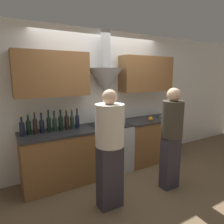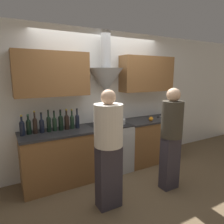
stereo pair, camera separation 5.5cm
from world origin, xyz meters
The scene contains 21 objects.
ground_plane centered at (0.00, 0.00, 0.00)m, with size 12.00×12.00×0.00m, color brown.
wall_back centered at (0.00, 0.59, 1.47)m, with size 8.40×0.62×2.60m.
counter_left centered at (-0.95, 0.33, 0.45)m, with size 1.19×0.62×0.89m.
counter_right centered at (0.96, 0.33, 0.45)m, with size 1.20×0.62×0.89m.
stove_range centered at (0.00, 0.33, 0.45)m, with size 0.73×0.60×0.89m.
wine_bottle_0 centered at (-1.46, 0.37, 1.02)m, with size 0.08×0.08×0.31m.
wine_bottle_1 centered at (-1.36, 0.40, 1.02)m, with size 0.08×0.08×0.31m.
wine_bottle_2 centered at (-1.27, 0.39, 1.03)m, with size 0.07×0.07×0.36m.
wine_bottle_3 centered at (-1.17, 0.40, 1.01)m, with size 0.07×0.07×0.32m.
wine_bottle_4 centered at (-1.07, 0.38, 1.03)m, with size 0.07×0.07×0.36m.
wine_bottle_5 centered at (-0.97, 0.39, 1.02)m, with size 0.07×0.07×0.33m.
wine_bottle_6 centered at (-0.87, 0.38, 1.03)m, with size 0.08×0.08×0.34m.
wine_bottle_7 centered at (-0.77, 0.39, 1.03)m, with size 0.08×0.08×0.34m.
wine_bottle_8 centered at (-0.68, 0.39, 1.02)m, with size 0.07×0.07×0.33m.
wine_bottle_9 centered at (-0.59, 0.38, 1.02)m, with size 0.07×0.07×0.34m.
stock_pot centered at (-0.17, 0.29, 0.95)m, with size 0.26×0.26×0.13m.
mixing_bowl centered at (0.17, 0.31, 0.93)m, with size 0.30×0.30×0.09m.
orange_fruit centered at (0.85, 0.17, 0.93)m, with size 0.09×0.09×0.09m.
chefs_knife centered at (1.29, 0.40, 0.89)m, with size 0.24×0.11×0.01m.
person_foreground_left centered at (-0.52, -0.61, 0.88)m, with size 0.38×0.38×1.61m.
person_foreground_right centered at (0.54, -0.67, 0.89)m, with size 0.32×0.32×1.60m.
Camera 1 is at (-1.73, -2.78, 1.80)m, focal length 32.00 mm.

